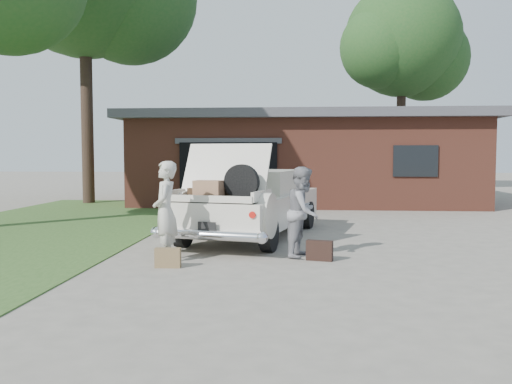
{
  "coord_description": "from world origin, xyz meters",
  "views": [
    {
      "loc": [
        0.81,
        -9.6,
        1.82
      ],
      "look_at": [
        0.0,
        0.6,
        1.1
      ],
      "focal_mm": 38.0,
      "sensor_mm": 36.0,
      "label": 1
    }
  ],
  "objects": [
    {
      "name": "suitcase_right",
      "position": [
        1.17,
        -0.4,
        0.17
      ],
      "size": [
        0.47,
        0.25,
        0.35
      ],
      "primitive_type": "cube",
      "rotation": [
        0.0,
        0.0,
        -0.25
      ],
      "color": "black",
      "rests_on": "ground"
    },
    {
      "name": "woman_right",
      "position": [
        0.89,
        -0.03,
        0.8
      ],
      "size": [
        0.82,
        0.93,
        1.6
      ],
      "primitive_type": "imported",
      "rotation": [
        0.0,
        0.0,
        1.24
      ],
      "color": "gray",
      "rests_on": "ground"
    },
    {
      "name": "grass_strip",
      "position": [
        -5.5,
        3.0,
        0.01
      ],
      "size": [
        6.0,
        16.0,
        0.02
      ],
      "primitive_type": "cube",
      "color": "#2D4C1E",
      "rests_on": "ground"
    },
    {
      "name": "sedan",
      "position": [
        -0.23,
        2.16,
        0.75
      ],
      "size": [
        3.07,
        5.44,
        2.02
      ],
      "rotation": [
        0.0,
        0.0,
        -0.23
      ],
      "color": "beige",
      "rests_on": "ground"
    },
    {
      "name": "woman_left",
      "position": [
        -1.44,
        -0.67,
        0.85
      ],
      "size": [
        0.51,
        0.68,
        1.7
      ],
      "primitive_type": "imported",
      "rotation": [
        0.0,
        0.0,
        -1.39
      ],
      "color": "beige",
      "rests_on": "ground"
    },
    {
      "name": "tree_right",
      "position": [
        5.9,
        17.76,
        7.11
      ],
      "size": [
        6.47,
        5.62,
        10.25
      ],
      "color": "#38281E",
      "rests_on": "ground"
    },
    {
      "name": "suitcase_left",
      "position": [
        -1.28,
        -1.17,
        0.16
      ],
      "size": [
        0.41,
        0.14,
        0.32
      ],
      "primitive_type": "cube",
      "rotation": [
        0.0,
        0.0,
        0.03
      ],
      "color": "olive",
      "rests_on": "ground"
    },
    {
      "name": "ground",
      "position": [
        0.0,
        0.0,
        0.0
      ],
      "size": [
        90.0,
        90.0,
        0.0
      ],
      "primitive_type": "plane",
      "color": "gray",
      "rests_on": "ground"
    },
    {
      "name": "house",
      "position": [
        0.98,
        11.47,
        1.67
      ],
      "size": [
        12.8,
        7.8,
        3.3
      ],
      "color": "brown",
      "rests_on": "ground"
    }
  ]
}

